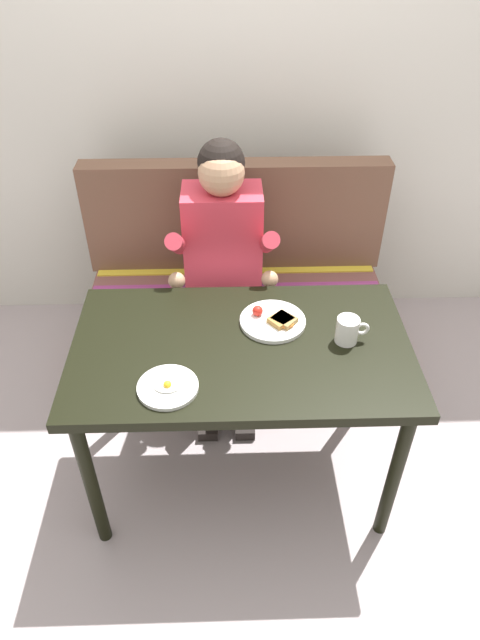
{
  "coord_description": "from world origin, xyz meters",
  "views": [
    {
      "loc": [
        -0.05,
        -1.46,
        2.03
      ],
      "look_at": [
        0.0,
        0.15,
        0.72
      ],
      "focal_mm": 31.13,
      "sensor_mm": 36.0,
      "label": 1
    }
  ],
  "objects_px": {
    "plate_breakfast": "(274,321)",
    "plate_eggs": "(168,387)",
    "couch": "(236,303)",
    "table": "(241,362)",
    "person": "(223,253)",
    "coffee_mug": "(348,330)"
  },
  "relations": [
    {
      "from": "table",
      "to": "plate_eggs",
      "type": "bearing_deg",
      "value": -139.53
    },
    {
      "from": "table",
      "to": "couch",
      "type": "distance_m",
      "value": 0.83
    },
    {
      "from": "plate_breakfast",
      "to": "couch",
      "type": "bearing_deg",
      "value": 100.86
    },
    {
      "from": "coffee_mug",
      "to": "table",
      "type": "bearing_deg",
      "value": -178.41
    },
    {
      "from": "couch",
      "to": "plate_breakfast",
      "type": "height_order",
      "value": "couch"
    },
    {
      "from": "person",
      "to": "table",
      "type": "bearing_deg",
      "value": -84.11
    },
    {
      "from": "person",
      "to": "plate_eggs",
      "type": "xyz_separation_m",
      "value": [
        -0.18,
        -0.8,
        -0.0
      ]
    },
    {
      "from": "plate_eggs",
      "to": "table",
      "type": "bearing_deg",
      "value": 40.47
    },
    {
      "from": "plate_breakfast",
      "to": "coffee_mug",
      "type": "xyz_separation_m",
      "value": [
        0.25,
        -0.1,
        0.04
      ]
    },
    {
      "from": "coffee_mug",
      "to": "plate_breakfast",
      "type": "bearing_deg",
      "value": 157.33
    },
    {
      "from": "table",
      "to": "couch",
      "type": "height_order",
      "value": "couch"
    },
    {
      "from": "table",
      "to": "coffee_mug",
      "type": "bearing_deg",
      "value": 1.59
    },
    {
      "from": "person",
      "to": "coffee_mug",
      "type": "relative_size",
      "value": 10.27
    },
    {
      "from": "table",
      "to": "plate_breakfast",
      "type": "xyz_separation_m",
      "value": [
        0.12,
        0.11,
        0.1
      ]
    },
    {
      "from": "plate_breakfast",
      "to": "coffee_mug",
      "type": "relative_size",
      "value": 2.06
    },
    {
      "from": "plate_eggs",
      "to": "plate_breakfast",
      "type": "bearing_deg",
      "value": 41.17
    },
    {
      "from": "plate_breakfast",
      "to": "coffee_mug",
      "type": "height_order",
      "value": "coffee_mug"
    },
    {
      "from": "plate_breakfast",
      "to": "plate_eggs",
      "type": "xyz_separation_m",
      "value": [
        -0.37,
        -0.32,
        -0.0
      ]
    },
    {
      "from": "table",
      "to": "couch",
      "type": "relative_size",
      "value": 0.83
    },
    {
      "from": "couch",
      "to": "plate_eggs",
      "type": "relative_size",
      "value": 7.25
    },
    {
      "from": "plate_eggs",
      "to": "couch",
      "type": "bearing_deg",
      "value": 75.97
    },
    {
      "from": "plate_breakfast",
      "to": "plate_eggs",
      "type": "bearing_deg",
      "value": -138.83
    }
  ]
}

